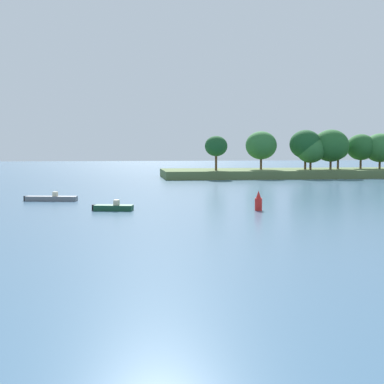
{
  "coord_description": "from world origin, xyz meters",
  "views": [
    {
      "loc": [
        -19.98,
        -26.71,
        6.36
      ],
      "look_at": [
        -11.98,
        35.76,
        1.2
      ],
      "focal_mm": 54.18,
      "sensor_mm": 36.0,
      "label": 1
    }
  ],
  "objects": [
    {
      "name": "small_motorboat",
      "position": [
        -27.5,
        39.94,
        0.29
      ],
      "size": [
        6.08,
        2.15,
        1.05
      ],
      "color": "slate",
      "rests_on": "ground"
    },
    {
      "name": "channel_buoy_red",
      "position": [
        -6.51,
        27.78,
        0.81
      ],
      "size": [
        0.7,
        0.7,
        1.9
      ],
      "color": "red",
      "rests_on": "ground"
    },
    {
      "name": "fishing_skiff",
      "position": [
        -20.44,
        29.46,
        0.3
      ],
      "size": [
        4.06,
        2.08,
        1.04
      ],
      "color": "#19472D",
      "rests_on": "ground"
    },
    {
      "name": "treeline_island",
      "position": [
        22.22,
        83.23,
        3.25
      ],
      "size": [
        70.53,
        15.12,
        9.31
      ],
      "color": "#566B3D",
      "rests_on": "ground"
    }
  ]
}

